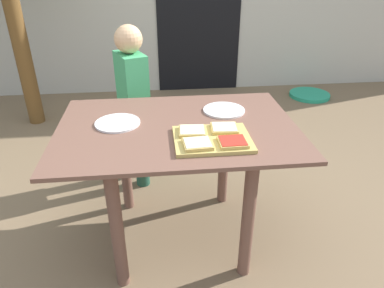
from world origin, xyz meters
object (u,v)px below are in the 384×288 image
object	(u,v)px
pizza_slice_far_right	(224,128)
cutting_board	(212,139)
child_left	(133,99)
dining_table	(178,150)
plate_white_right	(224,110)
garden_hose_coil	(309,95)
plate_white_left	(118,123)
pizza_slice_near_right	(233,142)
pizza_slice_near_left	(198,144)
pizza_slice_far_left	(192,131)

from	to	relation	value
pizza_slice_far_right	cutting_board	bearing A→B (deg)	-133.46
child_left	dining_table	bearing A→B (deg)	-68.51
plate_white_right	garden_hose_coil	distance (m)	2.40
plate_white_left	cutting_board	bearing A→B (deg)	-27.68
pizza_slice_near_right	plate_white_right	xyz separation A→B (m)	(0.04, 0.39, -0.02)
cutting_board	child_left	world-z (taller)	child_left
dining_table	child_left	world-z (taller)	child_left
dining_table	pizza_slice_near_right	world-z (taller)	pizza_slice_near_right
plate_white_left	garden_hose_coil	distance (m)	2.81
dining_table	pizza_slice_near_right	xyz separation A→B (m)	(0.22, -0.24, 0.16)
pizza_slice_near_left	pizza_slice_far_right	world-z (taller)	same
pizza_slice_near_left	child_left	size ratio (longest dim) A/B	0.12
plate_white_left	garden_hose_coil	size ratio (longest dim) A/B	0.50
pizza_slice_far_left	plate_white_right	bearing A→B (deg)	53.70
pizza_slice_near_left	plate_white_left	bearing A→B (deg)	140.56
dining_table	pizza_slice_far_right	xyz separation A→B (m)	(0.21, -0.10, 0.16)
pizza_slice_near_right	pizza_slice_far_left	size ratio (longest dim) A/B	0.95
cutting_board	child_left	size ratio (longest dim) A/B	0.32
dining_table	pizza_slice_far_right	distance (m)	0.28
plate_white_left	child_left	distance (m)	0.55
cutting_board	plate_white_left	xyz separation A→B (m)	(-0.42, 0.22, -0.00)
plate_white_right	pizza_slice_far_right	bearing A→B (deg)	-100.66
cutting_board	pizza_slice_far_left	distance (m)	0.10
pizza_slice_far_left	cutting_board	bearing A→B (deg)	-34.45
pizza_slice_near_left	garden_hose_coil	size ratio (longest dim) A/B	0.29
pizza_slice_near_right	plate_white_left	distance (m)	0.58
pizza_slice_far_right	pizza_slice_far_left	bearing A→B (deg)	-174.91
dining_table	child_left	bearing A→B (deg)	111.49
pizza_slice_far_right	child_left	size ratio (longest dim) A/B	0.12
garden_hose_coil	plate_white_right	bearing A→B (deg)	-125.69
dining_table	plate_white_right	xyz separation A→B (m)	(0.25, 0.15, 0.14)
pizza_slice_near_left	plate_white_right	size ratio (longest dim) A/B	0.58
pizza_slice_near_right	garden_hose_coil	world-z (taller)	pizza_slice_near_right
cutting_board	garden_hose_coil	size ratio (longest dim) A/B	0.77
pizza_slice_far_left	pizza_slice_near_right	bearing A→B (deg)	-37.65
pizza_slice_near_right	child_left	xyz separation A→B (m)	(-0.45, 0.83, -0.11)
pizza_slice_far_left	plate_white_left	distance (m)	0.38
cutting_board	plate_white_left	distance (m)	0.48
cutting_board	plate_white_right	xyz separation A→B (m)	(0.11, 0.32, -0.00)
plate_white_left	child_left	xyz separation A→B (m)	(0.05, 0.54, -0.09)
cutting_board	plate_white_left	world-z (taller)	cutting_board
plate_white_right	pizza_slice_near_right	bearing A→B (deg)	-95.46
pizza_slice_near_right	pizza_slice_near_left	world-z (taller)	same
plate_white_right	garden_hose_coil	xyz separation A→B (m)	(1.35, 1.88, -0.67)
dining_table	pizza_slice_far_left	bearing A→B (deg)	-62.69
pizza_slice_near_left	cutting_board	bearing A→B (deg)	42.23
pizza_slice_near_right	child_left	distance (m)	0.95
pizza_slice_near_right	child_left	world-z (taller)	child_left
cutting_board	plate_white_left	bearing A→B (deg)	152.32
pizza_slice_near_left	child_left	world-z (taller)	child_left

